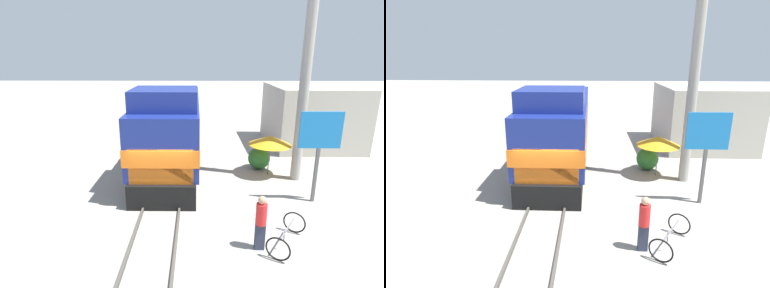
% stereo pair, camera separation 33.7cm
% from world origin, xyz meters
% --- Properties ---
extents(ground_plane, '(120.00, 120.00, 0.00)m').
position_xyz_m(ground_plane, '(0.00, 0.00, 0.00)').
color(ground_plane, gray).
extents(rail_near, '(0.08, 39.29, 0.15)m').
position_xyz_m(rail_near, '(-0.72, 0.00, 0.07)').
color(rail_near, '#4C4742').
rests_on(rail_near, ground_plane).
extents(rail_far, '(0.08, 39.29, 0.15)m').
position_xyz_m(rail_far, '(0.72, 0.00, 0.07)').
color(rail_far, '#4C4742').
rests_on(rail_far, ground_plane).
extents(locomotive, '(3.03, 12.13, 4.53)m').
position_xyz_m(locomotive, '(0.00, 4.81, 1.97)').
color(locomotive, black).
rests_on(locomotive, ground_plane).
extents(utility_pole, '(1.80, 0.47, 11.77)m').
position_xyz_m(utility_pole, '(6.28, 2.38, 5.93)').
color(utility_pole, '#9E998E').
rests_on(utility_pole, ground_plane).
extents(vendor_umbrella, '(2.12, 2.12, 2.07)m').
position_xyz_m(vendor_umbrella, '(5.05, 2.92, 1.83)').
color(vendor_umbrella, '#4C4C4C').
rests_on(vendor_umbrella, ground_plane).
extents(billboard_sign, '(1.68, 0.12, 3.81)m').
position_xyz_m(billboard_sign, '(6.27, 0.03, 2.80)').
color(billboard_sign, '#595959').
rests_on(billboard_sign, ground_plane).
extents(shrub_cluster, '(1.17, 1.17, 1.17)m').
position_xyz_m(shrub_cluster, '(4.76, 3.79, 0.58)').
color(shrub_cluster, '#2D722D').
rests_on(shrub_cluster, ground_plane).
extents(person_bystander, '(0.34, 0.34, 1.83)m').
position_xyz_m(person_bystander, '(3.38, -3.24, 1.00)').
color(person_bystander, '#2D3347').
rests_on(person_bystander, ground_plane).
extents(bicycle, '(1.63, 1.94, 0.77)m').
position_xyz_m(bicycle, '(4.28, -3.06, 0.39)').
color(bicycle, black).
rests_on(bicycle, ground_plane).
extents(building_block_distant, '(5.42, 5.72, 3.98)m').
position_xyz_m(building_block_distant, '(9.11, 8.50, 1.99)').
color(building_block_distant, '#B7B2A3').
rests_on(building_block_distant, ground_plane).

